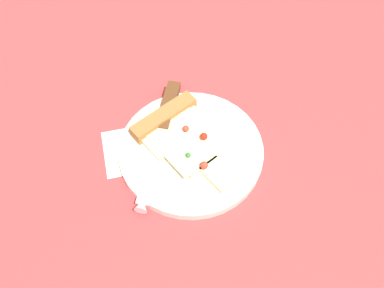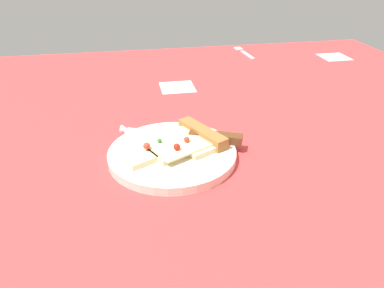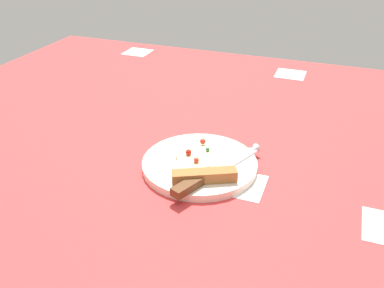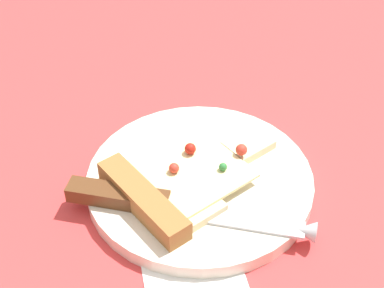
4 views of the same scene
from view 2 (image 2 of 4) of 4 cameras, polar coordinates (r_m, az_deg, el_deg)
ground_plane at (r=64.61cm, az=1.13°, el=-4.62°), size 159.22×159.22×3.00cm
plate at (r=65.87cm, az=-3.11°, el=-1.57°), size 23.19×23.19×1.59cm
pizza_slice at (r=66.34cm, az=-1.32°, el=0.30°), size 15.00×19.05×2.51cm
knife at (r=69.02cm, az=-0.02°, el=1.36°), size 11.63×22.80×2.45cm
fork at (r=132.61cm, az=8.13°, el=14.19°), size 15.39×2.97×0.80cm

